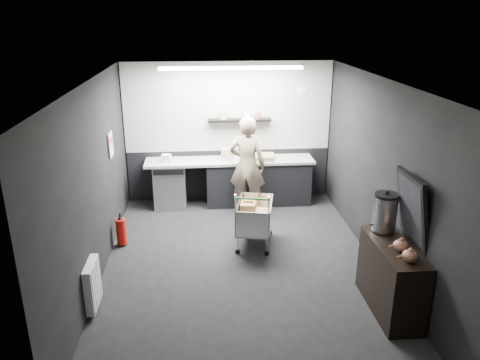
{
  "coord_description": "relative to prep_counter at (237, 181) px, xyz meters",
  "views": [
    {
      "loc": [
        -0.55,
        -6.07,
        3.54
      ],
      "look_at": [
        0.02,
        0.4,
        1.21
      ],
      "focal_mm": 35.0,
      "sensor_mm": 36.0,
      "label": 1
    }
  ],
  "objects": [
    {
      "name": "floor",
      "position": [
        -0.14,
        -2.42,
        -0.46
      ],
      "size": [
        5.5,
        5.5,
        0.0
      ],
      "primitive_type": "plane",
      "color": "black",
      "rests_on": "ground"
    },
    {
      "name": "ceiling",
      "position": [
        -0.14,
        -2.42,
        2.24
      ],
      "size": [
        5.5,
        5.5,
        0.0
      ],
      "primitive_type": "plane",
      "rotation": [
        3.14,
        0.0,
        0.0
      ],
      "color": "silver",
      "rests_on": "wall_back"
    },
    {
      "name": "wall_back",
      "position": [
        -0.14,
        0.33,
        0.89
      ],
      "size": [
        5.5,
        0.0,
        5.5
      ],
      "primitive_type": "plane",
      "rotation": [
        1.57,
        0.0,
        0.0
      ],
      "color": "black",
      "rests_on": "floor"
    },
    {
      "name": "wall_front",
      "position": [
        -0.14,
        -5.17,
        0.89
      ],
      "size": [
        5.5,
        0.0,
        5.5
      ],
      "primitive_type": "plane",
      "rotation": [
        -1.57,
        0.0,
        0.0
      ],
      "color": "black",
      "rests_on": "floor"
    },
    {
      "name": "wall_left",
      "position": [
        -2.14,
        -2.42,
        0.89
      ],
      "size": [
        0.0,
        5.5,
        5.5
      ],
      "primitive_type": "plane",
      "rotation": [
        1.57,
        0.0,
        1.57
      ],
      "color": "black",
      "rests_on": "floor"
    },
    {
      "name": "wall_right",
      "position": [
        1.86,
        -2.42,
        0.89
      ],
      "size": [
        0.0,
        5.5,
        5.5
      ],
      "primitive_type": "plane",
      "rotation": [
        1.57,
        0.0,
        -1.57
      ],
      "color": "black",
      "rests_on": "floor"
    },
    {
      "name": "kitchen_wall_panel",
      "position": [
        -0.14,
        0.31,
        1.39
      ],
      "size": [
        3.95,
        0.02,
        1.7
      ],
      "primitive_type": "cube",
      "color": "#AFAFAB",
      "rests_on": "wall_back"
    },
    {
      "name": "dado_panel",
      "position": [
        -0.14,
        0.31,
        0.04
      ],
      "size": [
        3.95,
        0.02,
        1.0
      ],
      "primitive_type": "cube",
      "color": "black",
      "rests_on": "wall_back"
    },
    {
      "name": "floating_shelf",
      "position": [
        0.06,
        0.2,
        1.16
      ],
      "size": [
        1.2,
        0.22,
        0.04
      ],
      "primitive_type": "cube",
      "color": "black",
      "rests_on": "wall_back"
    },
    {
      "name": "wall_clock",
      "position": [
        1.26,
        0.3,
        1.69
      ],
      "size": [
        0.2,
        0.03,
        0.2
      ],
      "primitive_type": "cylinder",
      "rotation": [
        1.57,
        0.0,
        0.0
      ],
      "color": "white",
      "rests_on": "wall_back"
    },
    {
      "name": "poster",
      "position": [
        -2.12,
        -1.12,
        1.09
      ],
      "size": [
        0.02,
        0.3,
        0.4
      ],
      "primitive_type": "cube",
      "color": "silver",
      "rests_on": "wall_left"
    },
    {
      "name": "poster_red_band",
      "position": [
        -2.11,
        -1.12,
        1.16
      ],
      "size": [
        0.02,
        0.22,
        0.1
      ],
      "primitive_type": "cube",
      "color": "red",
      "rests_on": "poster"
    },
    {
      "name": "radiator",
      "position": [
        -2.08,
        -3.32,
        -0.11
      ],
      "size": [
        0.1,
        0.5,
        0.6
      ],
      "primitive_type": "cube",
      "color": "white",
      "rests_on": "wall_left"
    },
    {
      "name": "ceiling_strip",
      "position": [
        -0.14,
        -0.57,
        2.21
      ],
      "size": [
        2.4,
        0.2,
        0.04
      ],
      "primitive_type": "cube",
      "color": "white",
      "rests_on": "ceiling"
    },
    {
      "name": "prep_counter",
      "position": [
        0.0,
        0.0,
        0.0
      ],
      "size": [
        3.2,
        0.61,
        0.9
      ],
      "color": "black",
      "rests_on": "floor"
    },
    {
      "name": "person",
      "position": [
        0.15,
        -0.45,
        0.46
      ],
      "size": [
        0.77,
        0.61,
        1.83
      ],
      "primitive_type": "imported",
      "rotation": [
        0.0,
        0.0,
        2.85
      ],
      "color": "#C0B198",
      "rests_on": "floor"
    },
    {
      "name": "shopping_cart",
      "position": [
        0.14,
        -1.74,
        0.01
      ],
      "size": [
        0.71,
        1.0,
        0.99
      ],
      "color": "silver",
      "rests_on": "floor"
    },
    {
      "name": "sideboard",
      "position": [
        1.63,
        -3.61,
        0.11
      ],
      "size": [
        0.51,
        1.19,
        1.78
      ],
      "color": "black",
      "rests_on": "floor"
    },
    {
      "name": "fire_extinguisher",
      "position": [
        -1.99,
        -1.6,
        -0.2
      ],
      "size": [
        0.16,
        0.16,
        0.53
      ],
      "color": "#BA120C",
      "rests_on": "floor"
    },
    {
      "name": "cardboard_box",
      "position": [
        0.46,
        -0.05,
        0.49
      ],
      "size": [
        0.52,
        0.41,
        0.1
      ],
      "primitive_type": "cube",
      "rotation": [
        0.0,
        0.0,
        -0.09
      ],
      "color": "#9F8955",
      "rests_on": "prep_counter"
    },
    {
      "name": "pink_tub",
      "position": [
        -0.19,
        0.0,
        0.55
      ],
      "size": [
        0.22,
        0.22,
        0.22
      ],
      "primitive_type": "cylinder",
      "color": "beige",
      "rests_on": "prep_counter"
    },
    {
      "name": "white_container",
      "position": [
        -1.33,
        -0.05,
        0.52
      ],
      "size": [
        0.19,
        0.16,
        0.15
      ],
      "primitive_type": "cube",
      "rotation": [
        0.0,
        0.0,
        -0.17
      ],
      "color": "white",
      "rests_on": "prep_counter"
    }
  ]
}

